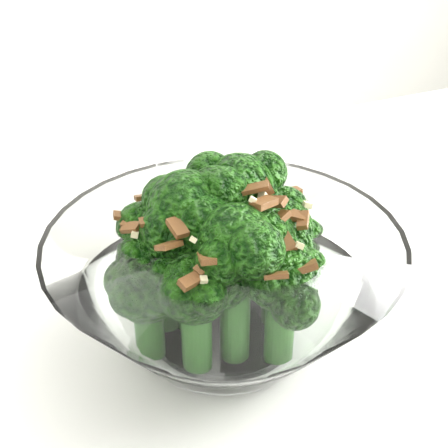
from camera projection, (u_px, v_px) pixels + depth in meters
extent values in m
cylinder|color=white|center=(434.00, 355.00, 1.01)|extent=(0.04, 0.04, 0.71)
cylinder|color=white|center=(224.00, 338.00, 0.45)|extent=(0.09, 0.09, 0.01)
cylinder|color=#235A18|center=(280.00, 326.00, 0.41)|extent=(0.02, 0.02, 0.05)
sphere|color=#205910|center=(283.00, 276.00, 0.39)|extent=(0.04, 0.04, 0.04)
cylinder|color=#235A18|center=(149.00, 329.00, 0.42)|extent=(0.02, 0.02, 0.04)
sphere|color=#205910|center=(146.00, 289.00, 0.40)|extent=(0.04, 0.04, 0.04)
cylinder|color=#235A18|center=(238.00, 260.00, 0.44)|extent=(0.02, 0.02, 0.08)
sphere|color=#205910|center=(239.00, 191.00, 0.42)|extent=(0.05, 0.05, 0.05)
cylinder|color=#235A18|center=(197.00, 336.00, 0.40)|extent=(0.02, 0.02, 0.05)
sphere|color=#205910|center=(195.00, 288.00, 0.38)|extent=(0.04, 0.04, 0.04)
cylinder|color=#235A18|center=(276.00, 285.00, 0.44)|extent=(0.02, 0.02, 0.06)
sphere|color=#205910|center=(279.00, 233.00, 0.42)|extent=(0.04, 0.04, 0.04)
cylinder|color=#235A18|center=(235.00, 310.00, 0.41)|extent=(0.02, 0.02, 0.07)
sphere|color=#205910|center=(236.00, 243.00, 0.38)|extent=(0.05, 0.05, 0.05)
cylinder|color=#235A18|center=(165.00, 291.00, 0.44)|extent=(0.02, 0.02, 0.05)
sphere|color=#205910|center=(162.00, 240.00, 0.41)|extent=(0.05, 0.05, 0.05)
cylinder|color=#235A18|center=(189.00, 279.00, 0.43)|extent=(0.02, 0.02, 0.07)
sphere|color=#205910|center=(187.00, 211.00, 0.40)|extent=(0.05, 0.05, 0.05)
cylinder|color=#235A18|center=(275.00, 267.00, 0.47)|extent=(0.02, 0.02, 0.04)
sphere|color=#205910|center=(277.00, 228.00, 0.45)|extent=(0.04, 0.04, 0.04)
cube|color=brown|center=(212.00, 252.00, 0.37)|extent=(0.01, 0.01, 0.01)
cube|color=brown|center=(131.00, 227.00, 0.40)|extent=(0.01, 0.01, 0.01)
cube|color=brown|center=(199.00, 196.00, 0.39)|extent=(0.01, 0.01, 0.01)
cube|color=brown|center=(225.00, 263.00, 0.36)|extent=(0.01, 0.02, 0.01)
cube|color=brown|center=(182.00, 198.00, 0.39)|extent=(0.01, 0.02, 0.01)
cube|color=brown|center=(286.00, 243.00, 0.38)|extent=(0.01, 0.01, 0.01)
cube|color=brown|center=(125.00, 216.00, 0.41)|extent=(0.01, 0.01, 0.01)
cube|color=brown|center=(169.00, 245.00, 0.37)|extent=(0.02, 0.02, 0.01)
cube|color=brown|center=(275.00, 202.00, 0.39)|extent=(0.01, 0.02, 0.01)
cube|color=brown|center=(164.00, 203.00, 0.41)|extent=(0.01, 0.01, 0.01)
cube|color=brown|center=(264.00, 203.00, 0.38)|extent=(0.02, 0.02, 0.01)
cube|color=brown|center=(146.00, 197.00, 0.43)|extent=(0.01, 0.01, 0.01)
cube|color=brown|center=(217.00, 178.00, 0.42)|extent=(0.01, 0.01, 0.01)
cube|color=brown|center=(276.00, 275.00, 0.36)|extent=(0.01, 0.01, 0.01)
cube|color=brown|center=(219.00, 181.00, 0.43)|extent=(0.01, 0.01, 0.01)
cube|color=brown|center=(219.00, 182.00, 0.43)|extent=(0.02, 0.02, 0.01)
cube|color=brown|center=(150.00, 221.00, 0.39)|extent=(0.01, 0.01, 0.00)
cube|color=brown|center=(275.00, 192.00, 0.44)|extent=(0.01, 0.02, 0.01)
cube|color=brown|center=(272.00, 189.00, 0.45)|extent=(0.01, 0.02, 0.01)
cube|color=brown|center=(255.00, 188.00, 0.39)|extent=(0.02, 0.01, 0.01)
cube|color=brown|center=(303.00, 220.00, 0.40)|extent=(0.01, 0.01, 0.01)
cube|color=brown|center=(207.00, 258.00, 0.36)|extent=(0.01, 0.01, 0.01)
cube|color=brown|center=(226.00, 254.00, 0.36)|extent=(0.01, 0.01, 0.00)
cube|color=brown|center=(178.00, 227.00, 0.38)|extent=(0.01, 0.02, 0.01)
cube|color=brown|center=(279.00, 219.00, 0.39)|extent=(0.02, 0.01, 0.01)
cube|color=brown|center=(253.00, 179.00, 0.43)|extent=(0.02, 0.01, 0.01)
cube|color=brown|center=(130.00, 221.00, 0.41)|extent=(0.01, 0.01, 0.01)
cube|color=brown|center=(215.00, 181.00, 0.40)|extent=(0.02, 0.01, 0.00)
cube|color=brown|center=(206.00, 265.00, 0.36)|extent=(0.02, 0.01, 0.01)
cube|color=brown|center=(307.00, 267.00, 0.37)|extent=(0.01, 0.01, 0.01)
cube|color=brown|center=(228.00, 182.00, 0.45)|extent=(0.01, 0.01, 0.01)
cube|color=brown|center=(297.00, 216.00, 0.40)|extent=(0.01, 0.01, 0.00)
cube|color=brown|center=(240.00, 175.00, 0.43)|extent=(0.01, 0.02, 0.01)
cube|color=brown|center=(291.00, 192.00, 0.44)|extent=(0.01, 0.01, 0.01)
cube|color=brown|center=(225.00, 175.00, 0.44)|extent=(0.02, 0.01, 0.00)
cube|color=brown|center=(150.00, 200.00, 0.44)|extent=(0.01, 0.02, 0.01)
cube|color=brown|center=(245.00, 217.00, 0.38)|extent=(0.01, 0.01, 0.01)
cube|color=brown|center=(190.00, 281.00, 0.36)|extent=(0.01, 0.01, 0.01)
cube|color=brown|center=(264.00, 188.00, 0.40)|extent=(0.01, 0.01, 0.01)
cube|color=beige|center=(297.00, 202.00, 0.43)|extent=(0.00, 0.00, 0.00)
cube|color=beige|center=(193.00, 240.00, 0.37)|extent=(0.01, 0.01, 0.01)
cube|color=beige|center=(254.00, 242.00, 0.37)|extent=(0.00, 0.00, 0.00)
cube|color=beige|center=(307.00, 205.00, 0.42)|extent=(0.01, 0.01, 0.01)
cube|color=beige|center=(204.00, 280.00, 0.36)|extent=(0.00, 0.00, 0.00)
cube|color=beige|center=(231.00, 178.00, 0.41)|extent=(0.01, 0.00, 0.00)
cube|color=beige|center=(184.00, 184.00, 0.42)|extent=(0.00, 0.00, 0.00)
cube|color=beige|center=(268.00, 186.00, 0.42)|extent=(0.00, 0.00, 0.00)
cube|color=beige|center=(184.00, 209.00, 0.38)|extent=(0.01, 0.01, 0.00)
cube|color=beige|center=(299.00, 246.00, 0.38)|extent=(0.01, 0.01, 0.01)
cube|color=beige|center=(135.00, 235.00, 0.39)|extent=(0.01, 0.01, 0.00)
cube|color=beige|center=(262.00, 197.00, 0.39)|extent=(0.01, 0.01, 0.01)
cube|color=beige|center=(253.00, 200.00, 0.38)|extent=(0.01, 0.01, 0.01)
cube|color=beige|center=(208.00, 176.00, 0.42)|extent=(0.01, 0.01, 0.00)
cube|color=beige|center=(203.00, 175.00, 0.40)|extent=(0.00, 0.00, 0.00)
cube|color=beige|center=(214.00, 244.00, 0.37)|extent=(0.00, 0.00, 0.00)
cube|color=beige|center=(226.00, 243.00, 0.36)|extent=(0.01, 0.01, 0.00)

